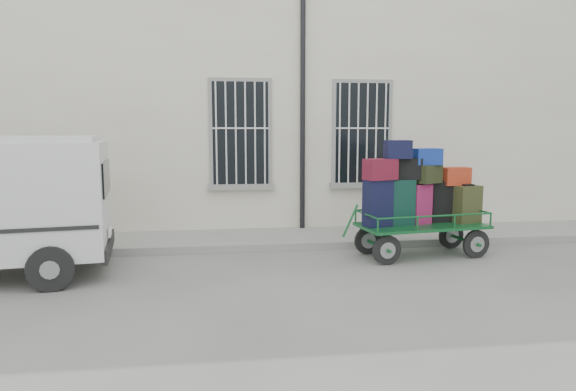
{
  "coord_description": "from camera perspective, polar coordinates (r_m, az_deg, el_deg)",
  "views": [
    {
      "loc": [
        -0.85,
        -8.22,
        2.34
      ],
      "look_at": [
        0.37,
        1.0,
        1.13
      ],
      "focal_mm": 32.0,
      "sensor_mm": 36.0,
      "label": 1
    }
  ],
  "objects": [
    {
      "name": "building",
      "position": [
        13.76,
        -4.07,
        10.11
      ],
      "size": [
        24.0,
        5.15,
        6.0
      ],
      "color": "beige",
      "rests_on": "ground"
    },
    {
      "name": "sidewalk",
      "position": [
        10.7,
        -2.84,
        -4.85
      ],
      "size": [
        24.0,
        1.7,
        0.15
      ],
      "primitive_type": "cube",
      "color": "gray",
      "rests_on": "ground"
    },
    {
      "name": "ground",
      "position": [
        8.59,
        -1.6,
        -8.43
      ],
      "size": [
        80.0,
        80.0,
        0.0
      ],
      "primitive_type": "plane",
      "color": "slate",
      "rests_on": "ground"
    },
    {
      "name": "luggage_cart",
      "position": [
        9.69,
        14.22,
        -0.4
      ],
      "size": [
        2.77,
        1.35,
        2.14
      ],
      "rotation": [
        0.0,
        0.0,
        0.14
      ],
      "color": "black",
      "rests_on": "ground"
    }
  ]
}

